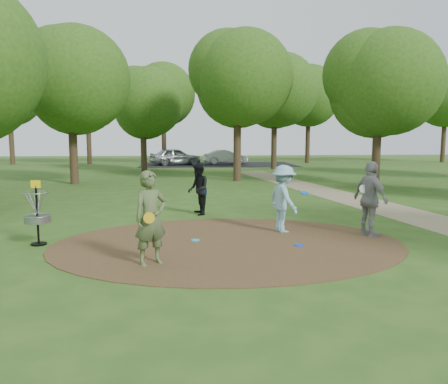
{
  "coord_description": "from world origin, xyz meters",
  "views": [
    {
      "loc": [
        -1.01,
        -10.17,
        2.55
      ],
      "look_at": [
        0.0,
        1.2,
        1.1
      ],
      "focal_mm": 35.0,
      "sensor_mm": 36.0,
      "label": 1
    }
  ],
  "objects": [
    {
      "name": "ground",
      "position": [
        0.0,
        0.0,
        0.0
      ],
      "size": [
        100.0,
        100.0,
        0.0
      ],
      "primitive_type": "plane",
      "color": "#2D5119",
      "rests_on": "ground"
    },
    {
      "name": "dirt_clearing",
      "position": [
        0.0,
        0.0,
        0.01
      ],
      "size": [
        8.4,
        8.4,
        0.02
      ],
      "primitive_type": "cylinder",
      "color": "#47301C",
      "rests_on": "ground"
    },
    {
      "name": "footpath",
      "position": [
        6.5,
        2.0,
        0.01
      ],
      "size": [
        7.55,
        39.89,
        0.01
      ],
      "primitive_type": "cube",
      "rotation": [
        0.0,
        0.0,
        0.14
      ],
      "color": "#8C7A5B",
      "rests_on": "ground"
    },
    {
      "name": "parking_lot",
      "position": [
        2.0,
        30.0,
        0.0
      ],
      "size": [
        14.0,
        8.0,
        0.01
      ],
      "primitive_type": "cube",
      "color": "black",
      "rests_on": "ground"
    },
    {
      "name": "player_observer_with_disc",
      "position": [
        -1.71,
        -1.57,
        0.95
      ],
      "size": [
        0.82,
        0.74,
        1.89
      ],
      "color": "#506038",
      "rests_on": "ground"
    },
    {
      "name": "player_throwing_with_disc",
      "position": [
        1.59,
        1.16,
        0.9
      ],
      "size": [
        1.18,
        1.32,
        1.81
      ],
      "color": "#84B9C6",
      "rests_on": "ground"
    },
    {
      "name": "player_walking_with_disc",
      "position": [
        -0.6,
        4.0,
        0.85
      ],
      "size": [
        0.75,
        0.9,
        1.69
      ],
      "color": "black",
      "rests_on": "ground"
    },
    {
      "name": "player_waiting_with_disc",
      "position": [
        3.69,
        0.46,
        0.97
      ],
      "size": [
        0.81,
        1.23,
        1.94
      ],
      "color": "gray",
      "rests_on": "ground"
    },
    {
      "name": "disc_ground_cyan",
      "position": [
        -0.79,
        0.32,
        0.03
      ],
      "size": [
        0.22,
        0.22,
        0.02
      ],
      "primitive_type": "cylinder",
      "color": "#1BC3DF",
      "rests_on": "dirt_clearing"
    },
    {
      "name": "disc_ground_blue",
      "position": [
        1.61,
        -0.38,
        0.03
      ],
      "size": [
        0.22,
        0.22,
        0.02
      ],
      "primitive_type": "cylinder",
      "color": "#0D3CED",
      "rests_on": "dirt_clearing"
    },
    {
      "name": "car_left",
      "position": [
        -1.89,
        29.67,
        0.77
      ],
      "size": [
        4.89,
        3.2,
        1.55
      ],
      "primitive_type": "imported",
      "rotation": [
        0.0,
        0.0,
        1.9
      ],
      "color": "#9EA2A5",
      "rests_on": "ground"
    },
    {
      "name": "car_right",
      "position": [
        2.77,
        30.55,
        0.67
      ],
      "size": [
        4.17,
        1.82,
        1.33
      ],
      "primitive_type": "imported",
      "rotation": [
        0.0,
        0.0,
        1.67
      ],
      "color": "#A3A6AB",
      "rests_on": "ground"
    },
    {
      "name": "disc_golf_basket",
      "position": [
        -4.5,
        0.3,
        0.87
      ],
      "size": [
        0.63,
        0.63,
        1.54
      ],
      "color": "black",
      "rests_on": "ground"
    },
    {
      "name": "tree_ring",
      "position": [
        2.07,
        9.03,
        5.18
      ],
      "size": [
        37.34,
        45.33,
        8.82
      ],
      "color": "#332316",
      "rests_on": "ground"
    }
  ]
}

